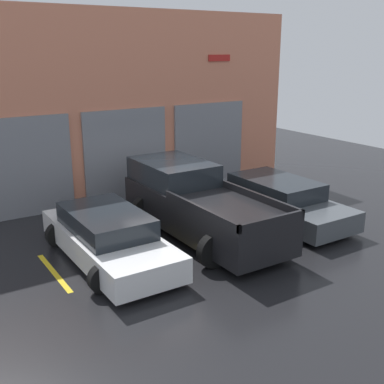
% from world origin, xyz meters
% --- Properties ---
extents(ground_plane, '(28.00, 28.00, 0.00)m').
position_xyz_m(ground_plane, '(0.00, 0.00, 0.00)').
color(ground_plane, black).
extents(shophouse_building, '(12.57, 0.68, 5.97)m').
position_xyz_m(shophouse_building, '(-0.01, 3.29, 2.92)').
color(shophouse_building, '#D17A5B').
rests_on(shophouse_building, ground).
extents(pickup_truck, '(2.45, 5.39, 1.76)m').
position_xyz_m(pickup_truck, '(0.00, -0.87, 0.83)').
color(pickup_truck, black).
rests_on(pickup_truck, ground).
extents(sedan_white, '(2.11, 4.60, 1.17)m').
position_xyz_m(sedan_white, '(-2.65, -1.12, 0.56)').
color(sedan_white, white).
rests_on(sedan_white, ground).
extents(sedan_side, '(2.19, 4.71, 1.17)m').
position_xyz_m(sedan_side, '(2.65, -1.12, 0.55)').
color(sedan_side, '#474C51').
rests_on(sedan_side, ground).
extents(parking_stripe_far_left, '(0.12, 2.20, 0.01)m').
position_xyz_m(parking_stripe_far_left, '(-3.97, -1.15, 0.00)').
color(parking_stripe_far_left, gold).
rests_on(parking_stripe_far_left, ground).
extents(parking_stripe_left, '(0.12, 2.20, 0.01)m').
position_xyz_m(parking_stripe_left, '(-1.32, -1.15, 0.00)').
color(parking_stripe_left, gold).
rests_on(parking_stripe_left, ground).
extents(parking_stripe_centre, '(0.12, 2.20, 0.01)m').
position_xyz_m(parking_stripe_centre, '(1.32, -1.15, 0.00)').
color(parking_stripe_centre, gold).
rests_on(parking_stripe_centre, ground).
extents(parking_stripe_right, '(0.12, 2.20, 0.01)m').
position_xyz_m(parking_stripe_right, '(3.97, -1.15, 0.00)').
color(parking_stripe_right, gold).
rests_on(parking_stripe_right, ground).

